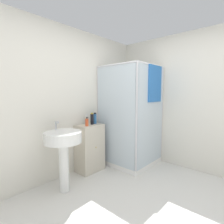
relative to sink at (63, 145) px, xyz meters
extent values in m
plane|color=silver|center=(0.31, -1.26, -0.69)|extent=(12.00, 12.00, 0.00)
cube|color=silver|center=(0.31, 0.44, 0.56)|extent=(6.40, 0.06, 2.50)
cube|color=silver|center=(2.01, -1.26, 0.56)|extent=(0.06, 6.40, 2.50)
cube|color=white|center=(1.51, -0.06, -0.64)|extent=(0.94, 0.94, 0.09)
cylinder|color=silver|center=(1.96, 0.39, 0.28)|extent=(0.04, 0.04, 1.92)
cylinder|color=silver|center=(1.05, 0.39, 0.28)|extent=(0.04, 0.04, 1.92)
cylinder|color=silver|center=(1.96, -0.52, 0.28)|extent=(0.04, 0.04, 1.92)
cylinder|color=silver|center=(1.05, -0.52, 0.28)|extent=(0.04, 0.04, 1.92)
cylinder|color=silver|center=(1.51, -0.52, 1.22)|extent=(0.90, 0.04, 0.04)
cylinder|color=silver|center=(1.51, 0.39, 1.22)|extent=(0.90, 0.04, 0.04)
cylinder|color=silver|center=(1.05, -0.06, 1.22)|extent=(0.04, 0.90, 0.04)
cylinder|color=silver|center=(1.96, -0.06, 1.22)|extent=(0.04, 0.90, 0.04)
cube|color=silver|center=(1.51, -0.53, 0.30)|extent=(0.87, 0.01, 1.80)
cube|color=silver|center=(1.04, -0.06, 0.30)|extent=(0.01, 0.87, 1.80)
cylinder|color=#B7BABF|center=(1.74, 0.33, 0.13)|extent=(0.02, 0.02, 1.44)
cylinder|color=#B7BABF|center=(1.74, 0.28, 0.87)|extent=(0.07, 0.07, 0.04)
cube|color=#2D6BB7|center=(1.59, -0.55, 0.89)|extent=(0.44, 0.03, 0.66)
cube|color=beige|center=(0.70, 0.24, -0.26)|extent=(0.47, 0.32, 0.85)
sphere|color=gold|center=(0.70, 0.07, -0.22)|extent=(0.02, 0.02, 0.02)
cylinder|color=white|center=(0.00, 0.00, -0.33)|extent=(0.14, 0.14, 0.72)
cylinder|color=white|center=(0.00, 0.00, 0.11)|extent=(0.52, 0.52, 0.15)
cylinder|color=#B7BABF|center=(0.00, 0.18, 0.25)|extent=(0.02, 0.02, 0.13)
cube|color=#B7BABF|center=(0.00, 0.15, 0.30)|extent=(0.02, 0.07, 0.02)
cylinder|color=#E5562D|center=(0.59, 0.19, 0.22)|extent=(0.06, 0.06, 0.13)
cylinder|color=black|center=(0.59, 0.19, 0.30)|extent=(0.02, 0.02, 0.02)
cube|color=black|center=(0.59, 0.17, 0.31)|extent=(0.01, 0.03, 0.01)
cylinder|color=black|center=(0.76, 0.24, 0.25)|extent=(0.06, 0.06, 0.19)
cylinder|color=gold|center=(0.76, 0.24, 0.36)|extent=(0.05, 0.05, 0.02)
cylinder|color=#2D66A3|center=(0.84, 0.25, 0.25)|extent=(0.05, 0.05, 0.18)
cylinder|color=black|center=(0.84, 0.25, 0.35)|extent=(0.05, 0.05, 0.02)
cylinder|color=white|center=(0.70, 0.32, 0.24)|extent=(0.04, 0.04, 0.15)
cylinder|color=silver|center=(0.70, 0.32, 0.32)|extent=(0.01, 0.01, 0.02)
cube|color=silver|center=(0.70, 0.31, 0.34)|extent=(0.01, 0.02, 0.01)
camera|label=1|loc=(-1.32, -2.10, 0.72)|focal=28.00mm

